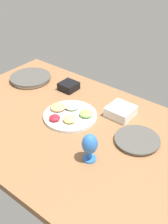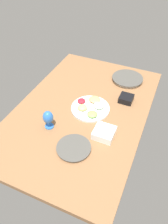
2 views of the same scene
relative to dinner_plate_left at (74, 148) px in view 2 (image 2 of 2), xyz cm
name	(u,v)px [view 2 (image 2 of 2)]	position (x,y,z in cm)	size (l,w,h in cm)	color
ground_plane	(82,111)	(40.01, 11.72, -3.05)	(160.00, 104.00, 4.00)	#8C603D
dinner_plate_left	(74,148)	(0.00, 0.00, 0.00)	(24.23, 24.23, 2.01)	silver
dinner_plate_right	(127,79)	(95.47, -11.55, 0.61)	(29.50, 29.50, 3.18)	silver
fruit_platter	(91,107)	(43.02, 5.14, 0.70)	(31.94, 31.94, 5.15)	silver
hurricane_glass_blue	(48,118)	(11.62, 26.28, 8.18)	(7.80, 7.80, 15.38)	blue
square_bowl_white	(104,133)	(20.02, -14.99, 2.24)	(14.88, 14.88, 5.90)	white
square_bowl_black	(126,98)	(64.79, -18.87, 1.85)	(11.42, 11.42, 5.20)	black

